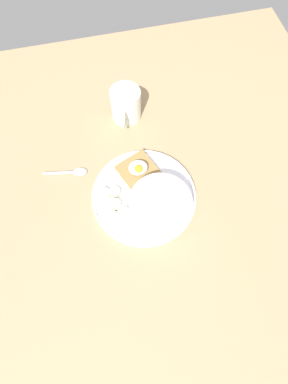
{
  "coord_description": "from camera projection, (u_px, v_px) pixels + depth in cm",
  "views": [
    {
      "loc": [
        6.72,
        28.71,
        71.28
      ],
      "look_at": [
        0.0,
        0.0,
        5.0
      ],
      "focal_mm": 28.0,
      "sensor_mm": 36.0,
      "label": 1
    }
  ],
  "objects": [
    {
      "name": "poached_egg",
      "position": [
        138.0,
        168.0,
        0.74
      ],
      "size": [
        4.81,
        4.19,
        2.98
      ],
      "color": "white",
      "rests_on": "toast_slice"
    },
    {
      "name": "banana_slice_right",
      "position": [
        103.0,
        194.0,
        0.74
      ],
      "size": [
        3.81,
        3.7,
        1.55
      ],
      "color": "beige",
      "rests_on": "plate"
    },
    {
      "name": "plate",
      "position": [
        144.0,
        196.0,
        0.75
      ],
      "size": [
        26.04,
        26.04,
        1.6
      ],
      "color": "white",
      "rests_on": "ground_plane"
    },
    {
      "name": "toast_slice",
      "position": [
        138.0,
        171.0,
        0.76
      ],
      "size": [
        11.58,
        11.58,
        1.55
      ],
      "color": "olive",
      "rests_on": "plate"
    },
    {
      "name": "banana_slice_inner",
      "position": [
        124.0,
        214.0,
        0.72
      ],
      "size": [
        4.82,
        4.81,
        1.43
      ],
      "color": "beige",
      "rests_on": "plate"
    },
    {
      "name": "coffee_mug",
      "position": [
        126.0,
        105.0,
        0.81
      ],
      "size": [
        8.13,
        11.48,
        9.31
      ],
      "color": "white",
      "rests_on": "ground_plane"
    },
    {
      "name": "oatmeal_bowl",
      "position": [
        160.0,
        205.0,
        0.7
      ],
      "size": [
        14.68,
        14.68,
        5.49
      ],
      "color": "white",
      "rests_on": "plate"
    },
    {
      "name": "banana_slice_back",
      "position": [
        115.0,
        192.0,
        0.74
      ],
      "size": [
        3.5,
        3.46,
        1.38
      ],
      "color": "beige",
      "rests_on": "plate"
    },
    {
      "name": "spoon",
      "position": [
        71.0,
        172.0,
        0.78
      ],
      "size": [
        11.27,
        3.47,
        0.8
      ],
      "color": "silver",
      "rests_on": "ground_plane"
    },
    {
      "name": "banana_slice_left",
      "position": [
        112.0,
        216.0,
        0.71
      ],
      "size": [
        3.03,
        3.11,
        1.44
      ],
      "color": "beige",
      "rests_on": "plate"
    },
    {
      "name": "banana_slice_front",
      "position": [
        115.0,
        204.0,
        0.73
      ],
      "size": [
        3.7,
        3.79,
        1.77
      ],
      "color": "#F9E6BE",
      "rests_on": "plate"
    },
    {
      "name": "ground_plane",
      "position": [
        144.0,
        198.0,
        0.76
      ],
      "size": [
        120.0,
        120.0,
        2.0
      ],
      "primitive_type": "cube",
      "color": "#9E805B",
      "rests_on": "ground"
    }
  ]
}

